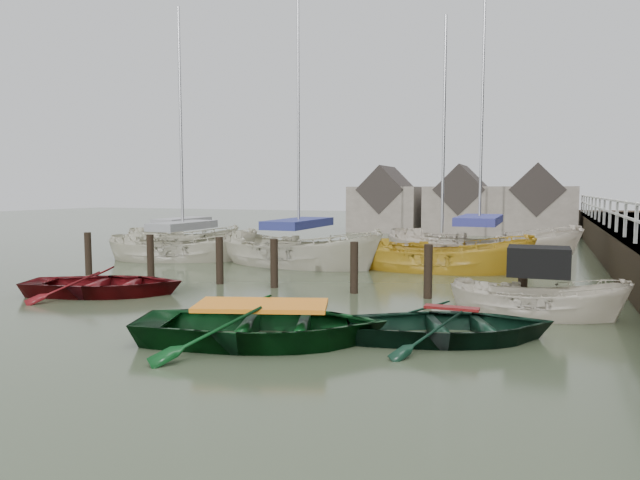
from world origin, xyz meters
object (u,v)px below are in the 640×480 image
at_px(motorboat, 537,311).
at_px(sailboat_c, 441,270).
at_px(rowboat_dkgreen, 451,340).
at_px(rowboat_green, 262,343).
at_px(sailboat_d, 478,262).
at_px(sailboat_b, 299,264).
at_px(sailboat_a, 184,258).
at_px(rowboat_red, 105,295).
at_px(sailboat_e, 183,249).

relative_size(motorboat, sailboat_c, 0.39).
relative_size(rowboat_dkgreen, motorboat, 1.03).
bearing_deg(rowboat_green, motorboat, -66.07).
height_order(motorboat, sailboat_d, sailboat_d).
xyz_separation_m(sailboat_b, sailboat_c, (5.13, 0.57, -0.05)).
distance_m(rowboat_green, sailboat_c, 10.72).
bearing_deg(sailboat_a, sailboat_c, -106.70).
bearing_deg(sailboat_c, rowboat_dkgreen, -171.64).
relative_size(rowboat_red, rowboat_green, 0.91).
bearing_deg(sailboat_c, motorboat, -156.02).
bearing_deg(sailboat_b, rowboat_red, 170.98).
xyz_separation_m(rowboat_red, rowboat_green, (6.12, -2.74, 0.00)).
bearing_deg(sailboat_c, rowboat_green, 169.83).
height_order(rowboat_dkgreen, motorboat, motorboat).
bearing_deg(rowboat_green, rowboat_red, 47.82).
bearing_deg(rowboat_dkgreen, sailboat_d, -18.86).
xyz_separation_m(rowboat_dkgreen, sailboat_d, (-0.73, 11.62, 0.06)).
bearing_deg(sailboat_b, sailboat_d, -53.94).
xyz_separation_m(rowboat_green, sailboat_d, (2.46, 13.10, 0.06)).
height_order(rowboat_green, sailboat_c, sailboat_c).
height_order(motorboat, sailboat_b, sailboat_b).
bearing_deg(sailboat_a, sailboat_b, -108.82).
bearing_deg(sailboat_e, rowboat_green, -141.63).
relative_size(rowboat_dkgreen, sailboat_e, 0.38).
height_order(rowboat_red, motorboat, motorboat).
bearing_deg(sailboat_e, sailboat_d, -90.59).
xyz_separation_m(rowboat_red, sailboat_d, (8.57, 10.36, 0.06)).
xyz_separation_m(motorboat, sailboat_e, (-15.41, 8.71, -0.05)).
distance_m(motorboat, sailboat_a, 14.40).
distance_m(sailboat_a, sailboat_b, 4.93).
xyz_separation_m(sailboat_b, sailboat_e, (-7.10, 2.85, 0.00)).
xyz_separation_m(rowboat_red, sailboat_c, (7.59, 7.88, 0.01)).
bearing_deg(rowboat_green, sailboat_e, 21.81).
bearing_deg(sailboat_a, rowboat_red, 178.14).
relative_size(motorboat, sailboat_e, 0.37).
bearing_deg(rowboat_green, sailboat_b, 2.01).
relative_size(sailboat_b, sailboat_d, 0.90).
bearing_deg(rowboat_green, sailboat_c, -25.92).
xyz_separation_m(rowboat_red, sailboat_b, (2.45, 7.30, 0.06)).
bearing_deg(rowboat_red, sailboat_b, -39.57).
xyz_separation_m(sailboat_a, sailboat_b, (4.93, 0.19, -0.01)).
distance_m(sailboat_c, sailboat_d, 2.67).
relative_size(rowboat_red, sailboat_e, 0.40).
distance_m(motorboat, sailboat_c, 7.18).
bearing_deg(motorboat, sailboat_b, 54.25).
relative_size(sailboat_a, sailboat_c, 1.12).
bearing_deg(motorboat, rowboat_dkgreen, 151.11).
distance_m(rowboat_dkgreen, sailboat_b, 10.97).
distance_m(rowboat_red, rowboat_dkgreen, 9.39).
bearing_deg(rowboat_green, rowboat_dkgreen, -83.19).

